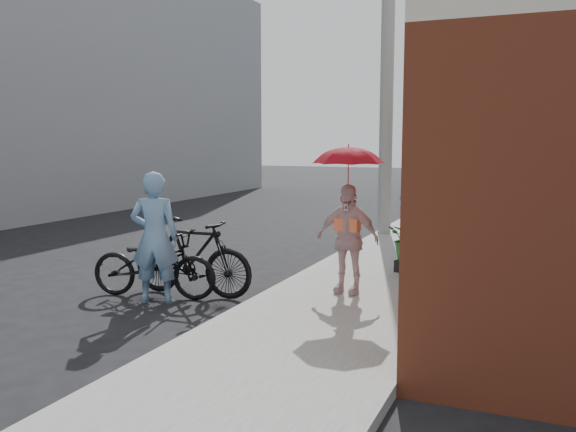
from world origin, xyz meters
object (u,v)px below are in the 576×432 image
Objects in this scene: utility_pole at (387,73)px; officer at (155,237)px; bike_left at (154,264)px; kimono_woman at (347,239)px; bike_right at (192,257)px; planter at (409,266)px.

utility_pole reaches higher than officer.
bike_left is (-1.64, -6.06, -3.04)m from utility_pole.
kimono_woman is (2.45, 0.81, 0.37)m from bike_left.
utility_pole is 5.95m from kimono_woman.
officer reaches higher than bike_right.
bike_left is at bearing -105.14° from utility_pole.
officer is 5.08× the size of planter.
kimono_woman is at bearing -107.04° from planter.
bike_left is at bearing -158.94° from kimono_woman.
bike_right is 5.29× the size of planter.
bike_left is at bearing 122.61° from bike_right.
planter is at bearing -60.99° from bike_left.
officer is at bearing 149.55° from bike_right.
utility_pole is 6.95m from officer.
planter is (2.52, 2.11, -0.33)m from bike_right.
utility_pole is 4.09× the size of officer.
utility_pole is 4.90× the size of kimono_woman.
officer is at bearing -153.70° from kimono_woman.
bike_right is at bearing -66.11° from bike_left.
bike_left is at bearing -140.80° from planter.
officer is at bearing -137.08° from planter.
officer is 0.98× the size of bike_left.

